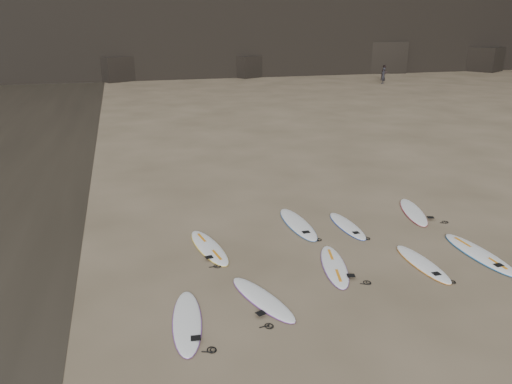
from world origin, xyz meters
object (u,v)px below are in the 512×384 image
at_px(surfboard_1, 262,299).
at_px(surfboard_8, 413,212).
at_px(surfboard_7, 347,226).
at_px(person_b, 384,73).
at_px(surfboard_2, 334,266).
at_px(surfboard_4, 479,253).
at_px(person_a, 383,76).
at_px(surfboard_0, 187,321).
at_px(surfboard_6, 298,224).
at_px(surfboard_3, 422,263).
at_px(surfboard_5, 209,247).

bearing_deg(surfboard_1, surfboard_8, 12.83).
bearing_deg(surfboard_7, person_b, 58.79).
height_order(surfboard_2, surfboard_4, surfboard_4).
bearing_deg(surfboard_7, person_a, 58.84).
bearing_deg(surfboard_8, surfboard_7, -152.28).
distance_m(surfboard_0, surfboard_7, 6.72).
relative_size(surfboard_7, surfboard_8, 0.90).
xyz_separation_m(surfboard_6, person_b, (21.93, 34.53, 0.73)).
xyz_separation_m(surfboard_6, surfboard_7, (1.43, -0.52, -0.01)).
xyz_separation_m(surfboard_6, surfboard_8, (4.05, -0.02, -0.00)).
bearing_deg(surfboard_2, surfboard_4, 8.22).
bearing_deg(surfboard_8, person_a, 79.82).
distance_m(surfboard_2, surfboard_6, 2.88).
height_order(surfboard_8, person_b, person_b).
xyz_separation_m(surfboard_2, surfboard_8, (4.08, 2.86, 0.00)).
bearing_deg(surfboard_4, surfboard_2, 173.00).
bearing_deg(surfboard_3, surfboard_2, 166.67).
height_order(surfboard_0, surfboard_4, surfboard_4).
bearing_deg(surfboard_3, surfboard_5, 153.55).
height_order(surfboard_0, surfboard_3, surfboard_0).
distance_m(surfboard_1, surfboard_3, 4.56).
xyz_separation_m(surfboard_4, surfboard_6, (-4.06, 3.27, -0.00)).
bearing_deg(surfboard_7, surfboard_1, -138.12).
height_order(surfboard_0, person_a, person_a).
height_order(surfboard_5, surfboard_6, surfboard_6).
height_order(surfboard_3, surfboard_7, surfboard_3).
xyz_separation_m(surfboard_2, surfboard_4, (4.09, -0.39, 0.01)).
height_order(surfboard_6, surfboard_7, surfboard_6).
xyz_separation_m(surfboard_7, person_a, (19.00, 32.56, 0.74)).
relative_size(surfboard_2, person_b, 1.54).
distance_m(surfboard_2, surfboard_7, 2.78).
height_order(surfboard_4, surfboard_6, surfboard_4).
distance_m(person_a, person_b, 2.91).
relative_size(surfboard_5, surfboard_7, 1.11).
relative_size(surfboard_3, surfboard_5, 0.91).
relative_size(surfboard_8, person_b, 1.61).
bearing_deg(surfboard_6, surfboard_5, -163.65).
bearing_deg(surfboard_1, surfboard_2, 6.32).
distance_m(surfboard_0, surfboard_2, 4.30).
xyz_separation_m(surfboard_3, person_a, (18.18, 35.40, 0.74)).
bearing_deg(surfboard_4, surfboard_8, 88.55).
height_order(surfboard_2, surfboard_8, surfboard_8).
distance_m(surfboard_4, person_a, 38.92).
relative_size(surfboard_2, surfboard_3, 1.05).
bearing_deg(surfboard_2, surfboard_8, 48.65).
bearing_deg(surfboard_1, surfboard_4, -12.93).
xyz_separation_m(surfboard_7, person_b, (20.50, 35.05, 0.74)).
height_order(surfboard_4, surfboard_8, surfboard_4).
bearing_deg(surfboard_3, surfboard_1, -174.21).
relative_size(surfboard_2, surfboard_5, 0.95).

